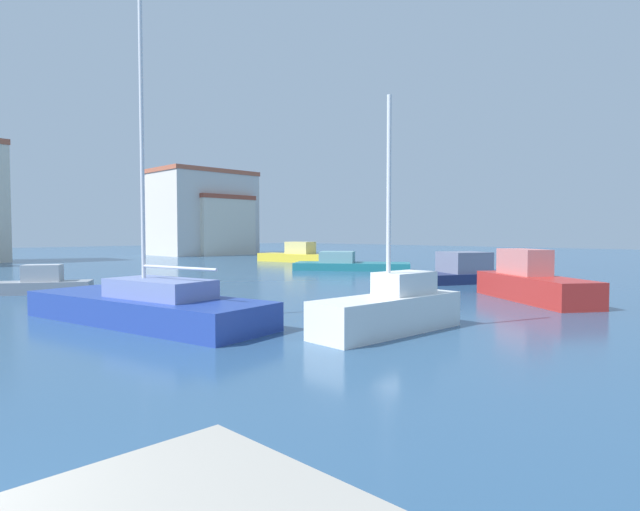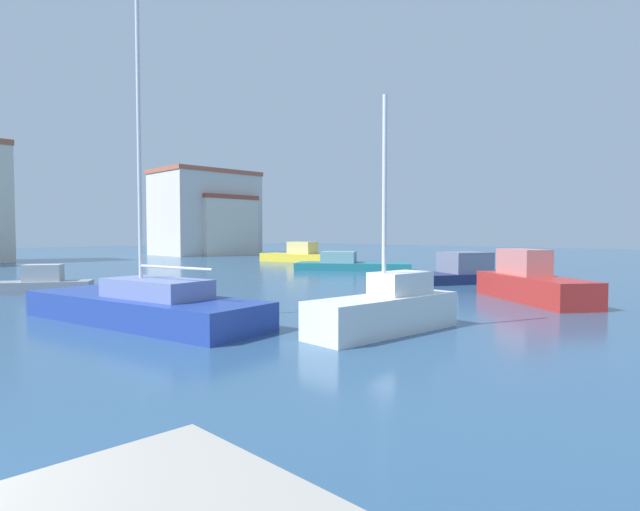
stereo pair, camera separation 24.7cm
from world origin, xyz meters
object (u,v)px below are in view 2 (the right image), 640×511
motorboat_grey_far_right (38,284)px  sailboat_blue_distant_east (144,305)px  motorboat_teal_far_left (350,264)px  motorboat_navy_distant_north (458,273)px  motorboat_yellow_center_channel (300,255)px  sailboat_white_inner_mooring (386,309)px  motorboat_red_behind_lamppost (531,283)px

motorboat_grey_far_right → sailboat_blue_distant_east: bearing=-90.7°
sailboat_blue_distant_east → motorboat_teal_far_left: bearing=26.7°
motorboat_navy_distant_north → motorboat_yellow_center_channel: 21.66m
sailboat_white_inner_mooring → motorboat_red_behind_lamppost: (9.21, 0.01, 0.07)m
motorboat_yellow_center_channel → motorboat_grey_far_right: motorboat_yellow_center_channel is taller
motorboat_navy_distant_north → motorboat_grey_far_right: size_ratio=1.78×
sailboat_blue_distant_east → motorboat_navy_distant_north: size_ratio=1.47×
sailboat_blue_distant_east → motorboat_red_behind_lamppost: 14.46m
motorboat_navy_distant_north → motorboat_grey_far_right: bearing=149.4°
sailboat_white_inner_mooring → motorboat_grey_far_right: bearing=103.1°
sailboat_white_inner_mooring → sailboat_blue_distant_east: size_ratio=0.53×
motorboat_navy_distant_north → motorboat_yellow_center_channel: motorboat_yellow_center_channel is taller
sailboat_white_inner_mooring → motorboat_grey_far_right: size_ratio=1.38×
motorboat_teal_far_left → motorboat_grey_far_right: size_ratio=1.82×
motorboat_yellow_center_channel → motorboat_grey_far_right: 26.81m
motorboat_yellow_center_channel → sailboat_blue_distant_east: bearing=-140.8°
motorboat_yellow_center_channel → motorboat_teal_far_left: bearing=-113.4°
motorboat_navy_distant_north → motorboat_red_behind_lamppost: size_ratio=1.37×
sailboat_white_inner_mooring → motorboat_grey_far_right: 16.85m
motorboat_red_behind_lamppost → motorboat_teal_far_left: motorboat_red_behind_lamppost is taller
motorboat_navy_distant_north → sailboat_white_inner_mooring: bearing=-156.8°
motorboat_teal_far_left → motorboat_yellow_center_channel: 10.86m
sailboat_white_inner_mooring → motorboat_navy_distant_north: sailboat_white_inner_mooring is taller
motorboat_red_behind_lamppost → sailboat_blue_distant_east: bearing=155.5°
motorboat_teal_far_left → motorboat_yellow_center_channel: bearing=66.6°
sailboat_blue_distant_east → motorboat_grey_far_right: 10.41m
sailboat_white_inner_mooring → motorboat_navy_distant_north: (13.87, 5.93, -0.10)m
motorboat_red_behind_lamppost → motorboat_teal_far_left: (7.54, 16.40, -0.26)m
motorboat_red_behind_lamppost → motorboat_teal_far_left: 18.05m
motorboat_yellow_center_channel → sailboat_white_inner_mooring: bearing=-128.6°
sailboat_white_inner_mooring → motorboat_red_behind_lamppost: sailboat_white_inner_mooring is taller
motorboat_navy_distant_north → motorboat_grey_far_right: (-17.70, 10.47, -0.11)m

